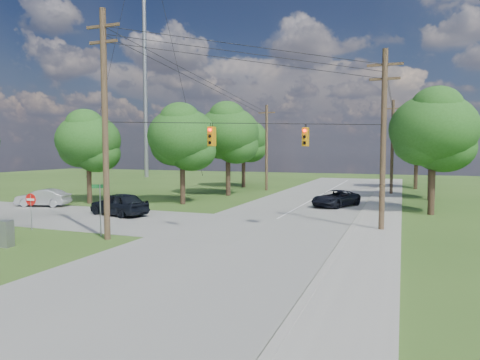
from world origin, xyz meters
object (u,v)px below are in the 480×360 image
at_px(pole_north_w, 267,147).
at_px(car_main_north, 336,198).
at_px(car_cross_dark, 119,204).
at_px(do_not_enter_sign, 31,203).
at_px(pole_sw, 105,121).
at_px(car_cross_silver, 43,198).
at_px(control_cabinet, 4,234).
at_px(pole_ne, 383,137).
at_px(pole_north_e, 392,146).

distance_m(pole_north_w, car_main_north, 16.15).
bearing_deg(car_cross_dark, do_not_enter_sign, 3.25).
distance_m(pole_sw, pole_north_w, 29.62).
bearing_deg(pole_sw, car_cross_silver, 146.65).
bearing_deg(pole_sw, control_cabinet, -137.62).
xyz_separation_m(pole_ne, pole_north_w, (-13.90, 22.00, -0.34)).
bearing_deg(do_not_enter_sign, car_cross_silver, 127.24).
height_order(car_cross_silver, do_not_enter_sign, do_not_enter_sign).
relative_size(pole_ne, car_cross_dark, 2.15).
height_order(car_cross_dark, control_cabinet, car_cross_dark).
relative_size(pole_north_w, car_main_north, 2.05).
height_order(car_main_north, do_not_enter_sign, do_not_enter_sign).
height_order(pole_ne, pole_north_e, pole_ne).
relative_size(pole_sw, do_not_enter_sign, 5.50).
relative_size(car_cross_silver, car_main_north, 0.90).
relative_size(car_cross_dark, control_cabinet, 3.75).
bearing_deg(pole_ne, pole_north_w, 122.29).
bearing_deg(car_cross_dark, pole_north_e, 156.88).
xyz_separation_m(pole_north_e, car_cross_silver, (-27.02, -20.70, -4.38)).
bearing_deg(control_cabinet, car_cross_silver, 122.55).
relative_size(pole_north_e, pole_north_w, 1.00).
bearing_deg(pole_ne, car_main_north, 112.27).
relative_size(pole_sw, control_cabinet, 9.21).
bearing_deg(do_not_enter_sign, pole_sw, -10.92).
bearing_deg(control_cabinet, do_not_enter_sign, 114.89).
bearing_deg(pole_north_e, control_cabinet, -117.45).
bearing_deg(car_cross_silver, pole_ne, 73.64).
height_order(car_cross_silver, car_main_north, car_cross_silver).
xyz_separation_m(pole_north_e, control_cabinet, (-17.06, -32.85, -4.48)).
relative_size(pole_sw, car_cross_silver, 2.74).
bearing_deg(car_main_north, pole_north_w, 153.04).
bearing_deg(control_cabinet, pole_north_w, 77.71).
xyz_separation_m(pole_north_w, car_main_north, (9.82, -12.03, -4.42)).
distance_m(pole_sw, pole_north_e, 32.55).
height_order(pole_north_w, do_not_enter_sign, pole_north_w).
relative_size(car_main_north, control_cabinet, 3.74).
xyz_separation_m(control_cabinet, do_not_enter_sign, (-2.38, 3.85, 0.95)).
relative_size(car_main_north, do_not_enter_sign, 2.23).
xyz_separation_m(pole_sw, car_cross_silver, (-13.52, 8.90, -5.47)).
xyz_separation_m(car_cross_dark, control_cabinet, (0.96, -10.34, -0.21)).
relative_size(pole_north_e, control_cabinet, 7.67).
bearing_deg(control_cabinet, car_main_north, 51.26).
distance_m(car_cross_silver, car_main_north, 24.52).
height_order(pole_ne, car_cross_silver, pole_ne).
xyz_separation_m(pole_north_e, car_cross_dark, (-18.02, -22.51, -4.26)).
bearing_deg(pole_north_e, pole_ne, -90.00).
height_order(pole_north_w, car_main_north, pole_north_w).
xyz_separation_m(pole_north_w, control_cabinet, (-3.16, -32.85, -4.48)).
distance_m(pole_sw, do_not_enter_sign, 7.55).
bearing_deg(car_main_north, pole_sw, -94.37).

